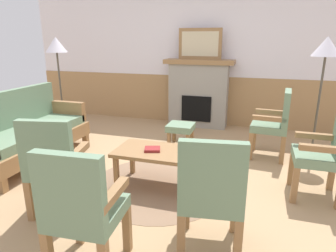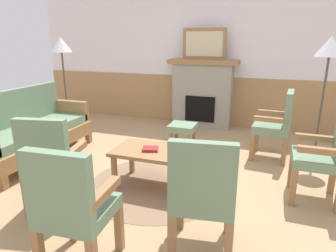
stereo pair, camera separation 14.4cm
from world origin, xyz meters
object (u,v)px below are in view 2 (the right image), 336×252
(framed_picture, at_px, (204,44))
(couch, at_px, (31,132))
(footstool, at_px, (183,129))
(armchair_front_left, at_px, (72,205))
(book_on_table, at_px, (150,149))
(floor_lamp_by_couch, at_px, (62,51))
(floor_lamp_by_chairs, at_px, (329,55))
(armchair_near_fireplace, at_px, (326,152))
(fireplace, at_px, (202,93))
(armchair_front_center, at_px, (52,160))
(coffee_table, at_px, (156,154))
(armchair_corner_left, at_px, (203,191))
(armchair_by_window_left, at_px, (277,122))

(framed_picture, distance_m, couch, 3.28)
(footstool, height_order, armchair_front_left, armchair_front_left)
(book_on_table, distance_m, footstool, 1.41)
(floor_lamp_by_couch, bearing_deg, book_on_table, -32.71)
(floor_lamp_by_chairs, bearing_deg, armchair_near_fireplace, -93.40)
(book_on_table, height_order, footstool, book_on_table)
(framed_picture, height_order, couch, framed_picture)
(framed_picture, distance_m, armchair_near_fireplace, 3.12)
(fireplace, bearing_deg, armchair_front_center, -101.17)
(fireplace, xyz_separation_m, coffee_table, (0.06, -2.60, -0.27))
(armchair_near_fireplace, xyz_separation_m, armchair_front_left, (-1.82, -1.68, 0.00))
(fireplace, relative_size, floor_lamp_by_couch, 0.77)
(coffee_table, relative_size, book_on_table, 5.55)
(couch, bearing_deg, floor_lamp_by_couch, 104.76)
(armchair_near_fireplace, bearing_deg, armchair_front_left, -137.25)
(footstool, bearing_deg, book_on_table, -88.52)
(armchair_corner_left, bearing_deg, armchair_front_left, -149.24)
(couch, distance_m, coffee_table, 1.96)
(armchair_front_left, distance_m, armchair_front_center, 0.90)
(framed_picture, distance_m, floor_lamp_by_chairs, 2.25)
(couch, xyz_separation_m, armchair_by_window_left, (3.24, 1.13, 0.14))
(fireplace, xyz_separation_m, armchair_corner_left, (0.81, -3.52, -0.11))
(armchair_near_fireplace, distance_m, armchair_corner_left, 1.56)
(book_on_table, xyz_separation_m, floor_lamp_by_couch, (-2.22, 1.42, 1.00))
(fireplace, height_order, couch, fireplace)
(coffee_table, distance_m, armchair_front_left, 1.42)
(armchair_near_fireplace, bearing_deg, coffee_table, -171.20)
(framed_picture, distance_m, armchair_corner_left, 3.76)
(couch, xyz_separation_m, floor_lamp_by_chairs, (3.77, 1.20, 1.05))
(floor_lamp_by_couch, bearing_deg, fireplace, 28.49)
(armchair_near_fireplace, height_order, armchair_front_left, same)
(armchair_front_center, bearing_deg, framed_picture, 78.83)
(floor_lamp_by_couch, bearing_deg, armchair_corner_left, -37.56)
(book_on_table, distance_m, armchair_by_window_left, 1.90)
(book_on_table, relative_size, floor_lamp_by_chairs, 0.10)
(armchair_by_window_left, distance_m, armchair_front_center, 2.94)
(armchair_near_fireplace, bearing_deg, floor_lamp_by_couch, 164.38)
(fireplace, height_order, framed_picture, framed_picture)
(armchair_corner_left, bearing_deg, coffee_table, 128.94)
(floor_lamp_by_couch, distance_m, floor_lamp_by_chairs, 4.09)
(coffee_table, height_order, armchair_front_center, armchair_front_center)
(couch, height_order, armchair_front_center, same)
(framed_picture, xyz_separation_m, armchair_front_center, (-0.67, -3.42, -1.02))
(book_on_table, xyz_separation_m, floor_lamp_by_chairs, (1.88, 1.41, 1.00))
(fireplace, xyz_separation_m, footstool, (-0.03, -1.22, -0.37))
(couch, bearing_deg, fireplace, 52.02)
(coffee_table, height_order, footstool, coffee_table)
(couch, bearing_deg, framed_picture, 52.02)
(footstool, relative_size, floor_lamp_by_chairs, 0.24)
(couch, relative_size, armchair_front_center, 1.84)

